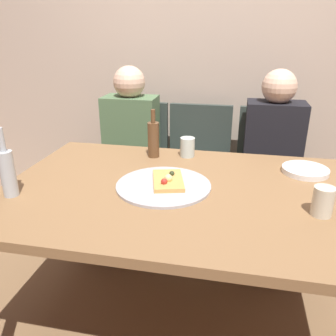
% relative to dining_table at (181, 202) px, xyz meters
% --- Properties ---
extents(ground_plane, '(8.00, 8.00, 0.00)m').
position_rel_dining_table_xyz_m(ground_plane, '(0.00, 0.00, -0.67)').
color(ground_plane, brown).
extents(back_wall, '(6.00, 0.10, 2.60)m').
position_rel_dining_table_xyz_m(back_wall, '(0.00, 1.25, 0.63)').
color(back_wall, '#BCA893').
rests_on(back_wall, ground_plane).
extents(dining_table, '(1.57, 1.04, 0.74)m').
position_rel_dining_table_xyz_m(dining_table, '(0.00, 0.00, 0.00)').
color(dining_table, olive).
rests_on(dining_table, ground_plane).
extents(pizza_tray, '(0.42, 0.42, 0.01)m').
position_rel_dining_table_xyz_m(pizza_tray, '(-0.08, -0.00, 0.08)').
color(pizza_tray, '#ADADB2').
rests_on(pizza_tray, dining_table).
extents(pizza_slice_last, '(0.18, 0.25, 0.05)m').
position_rel_dining_table_xyz_m(pizza_slice_last, '(-0.06, 0.02, 0.09)').
color(pizza_slice_last, tan).
rests_on(pizza_slice_last, pizza_tray).
extents(wine_bottle, '(0.06, 0.06, 0.29)m').
position_rel_dining_table_xyz_m(wine_bottle, '(-0.68, -0.21, 0.18)').
color(wine_bottle, '#B2BCC1').
rests_on(wine_bottle, dining_table).
extents(beer_bottle, '(0.06, 0.06, 0.26)m').
position_rel_dining_table_xyz_m(beer_bottle, '(-0.21, 0.37, 0.17)').
color(beer_bottle, brown).
rests_on(beer_bottle, dining_table).
extents(tumbler_near, '(0.08, 0.08, 0.11)m').
position_rel_dining_table_xyz_m(tumbler_near, '(0.55, -0.12, 0.13)').
color(tumbler_near, beige).
rests_on(tumbler_near, dining_table).
extents(tumbler_far, '(0.08, 0.08, 0.10)m').
position_rel_dining_table_xyz_m(tumbler_far, '(-0.04, 0.41, 0.12)').
color(tumbler_far, '#B7C6BC').
rests_on(tumbler_far, dining_table).
extents(plate_stack, '(0.22, 0.22, 0.03)m').
position_rel_dining_table_xyz_m(plate_stack, '(0.56, 0.29, 0.08)').
color(plate_stack, white).
rests_on(plate_stack, dining_table).
extents(chair_left, '(0.44, 0.44, 0.90)m').
position_rel_dining_table_xyz_m(chair_left, '(-0.50, 0.92, -0.16)').
color(chair_left, '#2D3833').
rests_on(chair_left, ground_plane).
extents(chair_middle, '(0.44, 0.44, 0.90)m').
position_rel_dining_table_xyz_m(chair_middle, '(-0.04, 0.92, -0.16)').
color(chair_middle, '#2D3833').
rests_on(chair_middle, ground_plane).
extents(chair_right, '(0.44, 0.44, 0.90)m').
position_rel_dining_table_xyz_m(chair_right, '(0.45, 0.92, -0.16)').
color(chair_right, '#2D3833').
rests_on(chair_right, ground_plane).
extents(guest_in_sweater, '(0.36, 0.56, 1.17)m').
position_rel_dining_table_xyz_m(guest_in_sweater, '(-0.50, 0.77, -0.03)').
color(guest_in_sweater, '#4C6B47').
rests_on(guest_in_sweater, ground_plane).
extents(guest_in_beanie, '(0.36, 0.56, 1.17)m').
position_rel_dining_table_xyz_m(guest_in_beanie, '(0.45, 0.77, -0.03)').
color(guest_in_beanie, black).
rests_on(guest_in_beanie, ground_plane).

